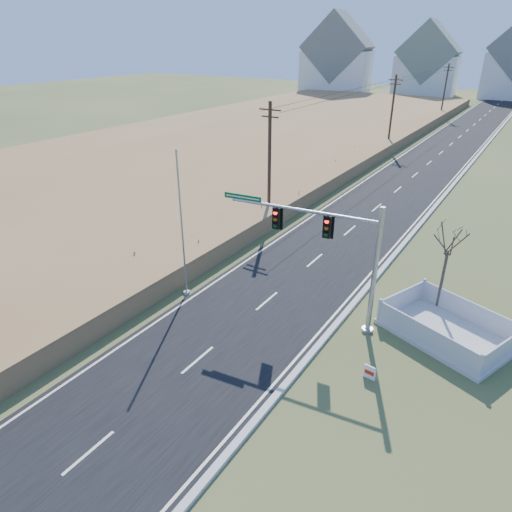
{
  "coord_description": "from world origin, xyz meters",
  "views": [
    {
      "loc": [
        11.03,
        -14.44,
        13.16
      ],
      "look_at": [
        0.16,
        2.64,
        3.4
      ],
      "focal_mm": 32.0,
      "sensor_mm": 36.0,
      "label": 1
    }
  ],
  "objects_px": {
    "open_sign": "(369,372)",
    "traffic_signal_mast": "(338,250)",
    "bare_tree": "(450,239)",
    "fence_enclosure": "(446,331)",
    "flagpole": "(183,241)"
  },
  "relations": [
    {
      "from": "open_sign",
      "to": "traffic_signal_mast",
      "type": "bearing_deg",
      "value": 141.55
    },
    {
      "from": "traffic_signal_mast",
      "to": "open_sign",
      "type": "distance_m",
      "value": 5.75
    },
    {
      "from": "traffic_signal_mast",
      "to": "bare_tree",
      "type": "relative_size",
      "value": 1.6
    },
    {
      "from": "open_sign",
      "to": "bare_tree",
      "type": "xyz_separation_m",
      "value": [
        1.13,
        7.29,
        3.75
      ]
    },
    {
      "from": "fence_enclosure",
      "to": "open_sign",
      "type": "xyz_separation_m",
      "value": [
        -2.08,
        -5.0,
        0.08
      ]
    },
    {
      "from": "open_sign",
      "to": "bare_tree",
      "type": "bearing_deg",
      "value": 87.87
    },
    {
      "from": "open_sign",
      "to": "bare_tree",
      "type": "distance_m",
      "value": 8.27
    },
    {
      "from": "open_sign",
      "to": "flagpole",
      "type": "distance_m",
      "value": 11.66
    },
    {
      "from": "fence_enclosure",
      "to": "flagpole",
      "type": "xyz_separation_m",
      "value": [
        -13.28,
        -3.66,
        3.01
      ]
    },
    {
      "from": "traffic_signal_mast",
      "to": "fence_enclosure",
      "type": "distance_m",
      "value": 6.69
    },
    {
      "from": "traffic_signal_mast",
      "to": "flagpole",
      "type": "bearing_deg",
      "value": -174.16
    },
    {
      "from": "open_sign",
      "to": "fence_enclosure",
      "type": "bearing_deg",
      "value": 74.12
    },
    {
      "from": "fence_enclosure",
      "to": "open_sign",
      "type": "distance_m",
      "value": 5.41
    },
    {
      "from": "traffic_signal_mast",
      "to": "bare_tree",
      "type": "xyz_separation_m",
      "value": [
        4.22,
        4.18,
        0.03
      ]
    },
    {
      "from": "fence_enclosure",
      "to": "bare_tree",
      "type": "relative_size",
      "value": 1.32
    }
  ]
}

